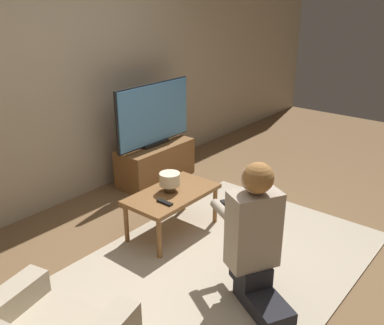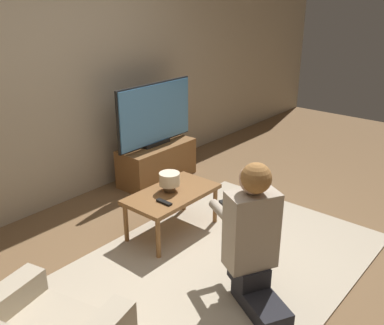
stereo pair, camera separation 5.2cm
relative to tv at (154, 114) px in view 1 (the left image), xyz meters
name	(u,v)px [view 1 (the left image)]	position (x,y,z in m)	size (l,w,h in m)	color
ground_plane	(219,267)	(-0.90, -1.55, -0.78)	(10.00, 10.00, 0.00)	brown
wall_back	(56,74)	(-0.90, 0.38, 0.52)	(10.00, 0.06, 2.60)	tan
rug	(219,266)	(-0.90, -1.55, -0.77)	(2.68, 1.82, 0.02)	#BCAD93
tv_stand	(156,163)	(0.00, 0.00, -0.57)	(0.92, 0.39, 0.43)	brown
tv	(154,114)	(0.00, 0.00, 0.00)	(1.07, 0.08, 0.69)	black
coffee_table	(172,197)	(-0.74, -0.92, -0.43)	(0.83, 0.46, 0.40)	brown
person_kneeling	(255,234)	(-1.05, -1.93, -0.26)	(0.61, 0.83, 1.01)	#232328
table_lamp	(170,180)	(-0.74, -0.89, -0.28)	(0.18, 0.18, 0.17)	#4C3823
remote	(165,202)	(-0.94, -1.01, -0.37)	(0.04, 0.15, 0.02)	black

